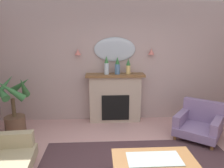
% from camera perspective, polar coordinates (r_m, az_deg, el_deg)
% --- Properties ---
extents(wall_back, '(7.02, 0.10, 2.81)m').
position_cam_1_polar(wall_back, '(5.19, 3.42, 5.85)').
color(wall_back, '#B29993').
rests_on(wall_back, ground).
extents(fireplace, '(1.36, 0.36, 1.16)m').
position_cam_1_polar(fireplace, '(5.12, 0.81, -3.80)').
color(fireplace, tan).
rests_on(fireplace, ground).
extents(mantel_vase_right, '(0.11, 0.11, 0.42)m').
position_cam_1_polar(mantel_vase_right, '(4.91, -1.47, 4.95)').
color(mantel_vase_right, silver).
rests_on(mantel_vase_right, fireplace).
extents(mantel_vase_left, '(0.12, 0.12, 0.39)m').
position_cam_1_polar(mantel_vase_left, '(4.93, 1.45, 4.70)').
color(mantel_vase_left, '#4C7093').
rests_on(mantel_vase_left, fireplace).
extents(mantel_vase_centre, '(0.10, 0.10, 0.36)m').
position_cam_1_polar(mantel_vase_centre, '(4.96, 4.34, 4.71)').
color(mantel_vase_centre, tan).
rests_on(mantel_vase_centre, fireplace).
extents(wall_mirror, '(0.96, 0.06, 0.56)m').
position_cam_1_polar(wall_mirror, '(5.05, 0.74, 9.14)').
color(wall_mirror, '#B2BCC6').
extents(wall_sconce_left, '(0.14, 0.14, 0.14)m').
position_cam_1_polar(wall_sconce_left, '(5.02, -9.05, 8.38)').
color(wall_sconce_left, '#D17066').
extents(wall_sconce_right, '(0.14, 0.14, 0.14)m').
position_cam_1_polar(wall_sconce_right, '(5.14, 10.38, 8.44)').
color(wall_sconce_right, '#D17066').
extents(coffee_table, '(1.10, 0.60, 0.45)m').
position_cam_1_polar(coffee_table, '(3.09, 11.04, -19.83)').
color(coffee_table, brown).
rests_on(coffee_table, ground).
extents(armchair_near_fireplace, '(1.14, 1.14, 0.71)m').
position_cam_1_polar(armchair_near_fireplace, '(4.78, 22.17, -9.40)').
color(armchair_near_fireplace, gray).
rests_on(armchair_near_fireplace, ground).
extents(potted_plant_tall_palm, '(0.83, 0.84, 1.26)m').
position_cam_1_polar(potted_plant_tall_palm, '(4.93, -24.67, -5.18)').
color(potted_plant_tall_palm, brown).
rests_on(potted_plant_tall_palm, ground).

